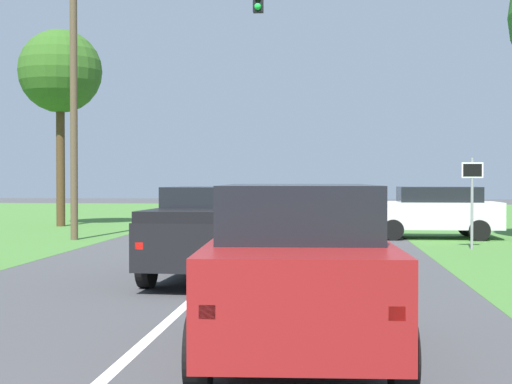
# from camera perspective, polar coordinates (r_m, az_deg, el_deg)

# --- Properties ---
(ground_plane) EXTENTS (120.00, 120.00, 0.00)m
(ground_plane) POSITION_cam_1_polar(r_m,az_deg,el_deg) (14.26, -3.65, -7.09)
(ground_plane) COLOR #424244
(red_suv_near) EXTENTS (2.31, 4.59, 1.94)m
(red_suv_near) POSITION_cam_1_polar(r_m,az_deg,el_deg) (8.54, 3.26, -5.65)
(red_suv_near) COLOR maroon
(red_suv_near) RESTS_ON ground_plane
(pickup_truck_lead) EXTENTS (2.41, 5.61, 1.85)m
(pickup_truck_lead) POSITION_cam_1_polar(r_m,az_deg,el_deg) (15.20, -3.09, -2.94)
(pickup_truck_lead) COLOR black
(pickup_truck_lead) RESTS_ON ground_plane
(traffic_light) EXTENTS (6.85, 0.40, 8.91)m
(traffic_light) POSITION_cam_1_polar(r_m,az_deg,el_deg) (24.97, -10.27, 9.63)
(traffic_light) COLOR brown
(traffic_light) RESTS_ON ground_plane
(keep_moving_sign) EXTENTS (0.60, 0.09, 2.60)m
(keep_moving_sign) POSITION_cam_1_polar(r_m,az_deg,el_deg) (22.03, 16.17, 0.08)
(keep_moving_sign) COLOR gray
(keep_moving_sign) RESTS_ON ground_plane
(crossing_suv_far) EXTENTS (4.44, 2.19, 1.74)m
(crossing_suv_far) POSITION_cam_1_polar(r_m,az_deg,el_deg) (25.83, 13.37, -1.42)
(crossing_suv_far) COLOR silver
(crossing_suv_far) RESTS_ON ground_plane
(extra_tree_2) EXTENTS (3.48, 3.48, 8.26)m
(extra_tree_2) POSITION_cam_1_polar(r_m,az_deg,el_deg) (32.76, -14.71, 8.80)
(extra_tree_2) COLOR #4C351E
(extra_tree_2) RESTS_ON ground_plane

